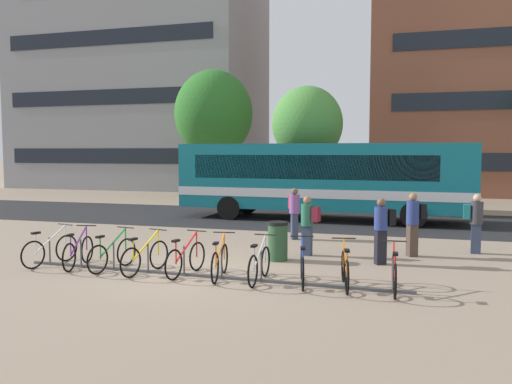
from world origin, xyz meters
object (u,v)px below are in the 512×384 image
commuter_teal_pack_2 (475,219)px  commuter_black_pack_1 (382,226)px  parked_bicycle_blue_7 (302,267)px  commuter_maroon_pack_0 (308,221)px  street_tree_0 (307,124)px  commuter_red_pack_3 (294,210)px  parked_bicycle_white_0 (50,250)px  parked_bicycle_green_2 (112,254)px  city_bus (323,178)px  parked_bicycle_red_9 (394,274)px  parked_bicycle_orange_5 (220,262)px  parked_bicycle_yellow_3 (145,257)px  parked_bicycle_orange_8 (345,270)px  parked_bicycle_red_4 (186,259)px  parked_bicycle_silver_6 (259,265)px  trash_bin (278,241)px  street_tree_2 (214,114)px  parked_bicycle_purple_1 (78,252)px  commuter_black_pack_4 (414,220)px

commuter_teal_pack_2 → commuter_black_pack_1: bearing=-134.8°
parked_bicycle_blue_7 → commuter_maroon_pack_0: size_ratio=1.03×
parked_bicycle_blue_7 → street_tree_0: 15.12m
commuter_red_pack_3 → commuter_maroon_pack_0: bearing=-4.2°
parked_bicycle_white_0 → parked_bicycle_green_2: bearing=-78.4°
commuter_black_pack_1 → commuter_red_pack_3: (-2.92, 3.12, -0.01)m
city_bus → parked_bicycle_green_2: size_ratio=7.10×
parked_bicycle_white_0 → commuter_red_pack_3: size_ratio=1.00×
parked_bicycle_red_9 → parked_bicycle_orange_5: bearing=85.5°
parked_bicycle_green_2 → parked_bicycle_yellow_3: size_ratio=1.01×
city_bus → commuter_teal_pack_2: 7.88m
parked_bicycle_yellow_3 → parked_bicycle_orange_5: bearing=-77.3°
parked_bicycle_orange_8 → parked_bicycle_red_9: (1.00, -0.06, 0.00)m
parked_bicycle_red_4 → parked_bicycle_silver_6: bearing=-85.0°
parked_bicycle_green_2 → commuter_maroon_pack_0: 5.28m
parked_bicycle_yellow_3 → trash_bin: trash_bin is taller
commuter_teal_pack_2 → parked_bicycle_silver_6: bearing=-132.5°
parked_bicycle_orange_8 → street_tree_2: bearing=17.4°
city_bus → street_tree_2: 12.35m
street_tree_2 → parked_bicycle_blue_7: bearing=-64.3°
parked_bicycle_green_2 → parked_bicycle_yellow_3: (0.93, -0.08, 0.00)m
parked_bicycle_blue_7 → street_tree_0: bearing=-2.2°
parked_bicycle_green_2 → commuter_maroon_pack_0: (4.27, 3.04, 0.57)m
parked_bicycle_green_2 → city_bus: bearing=-8.8°
parked_bicycle_purple_1 → trash_bin: bearing=-75.0°
parked_bicycle_red_9 → trash_bin: (-3.02, 2.36, 0.13)m
city_bus → parked_bicycle_red_4: bearing=-96.8°
parked_bicycle_red_9 → city_bus: bearing=13.2°
parked_bicycle_silver_6 → commuter_teal_pack_2: commuter_teal_pack_2 is taller
parked_bicycle_silver_6 → street_tree_0: 15.01m
parked_bicycle_red_9 → street_tree_0: 15.63m
parked_bicycle_silver_6 → commuter_black_pack_4: (3.33, 3.84, 0.63)m
parked_bicycle_green_2 → street_tree_0: size_ratio=0.28×
commuter_black_pack_4 → parked_bicycle_red_9: bearing=50.9°
street_tree_0 → street_tree_2: 8.35m
parked_bicycle_silver_6 → commuter_black_pack_4: 5.12m
parked_bicycle_red_9 → commuter_red_pack_3: 6.64m
commuter_black_pack_1 → commuter_red_pack_3: commuter_black_pack_1 is taller
parked_bicycle_orange_8 → commuter_maroon_pack_0: commuter_maroon_pack_0 is taller
parked_bicycle_red_4 → commuter_teal_pack_2: size_ratio=1.01×
commuter_teal_pack_2 → street_tree_0: size_ratio=0.28×
parked_bicycle_orange_8 → street_tree_0: street_tree_0 is taller
parked_bicycle_blue_7 → commuter_red_pack_3: (-1.35, 5.67, 0.59)m
parked_bicycle_yellow_3 → parked_bicycle_red_4: bearing=-73.7°
parked_bicycle_orange_5 → trash_bin: bearing=-27.6°
parked_bicycle_blue_7 → commuter_teal_pack_2: size_ratio=1.00×
parked_bicycle_red_4 → street_tree_2: street_tree_2 is taller
parked_bicycle_silver_6 → commuter_red_pack_3: commuter_red_pack_3 is taller
commuter_black_pack_4 → commuter_black_pack_1: bearing=25.3°
parked_bicycle_red_4 → commuter_red_pack_3: (1.42, 5.58, 0.59)m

